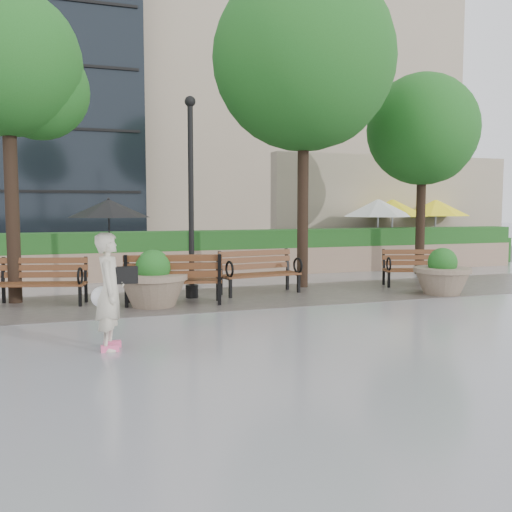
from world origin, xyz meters
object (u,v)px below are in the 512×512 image
object	(u,v)px
bench_3	(260,281)
bench_2	(174,289)
planter_left	(153,284)
pedestrian	(109,259)
bench_4	(418,276)
lamppost	(191,210)
bench_1	(41,291)
planter_right	(442,276)

from	to	relation	value
bench_3	bench_2	bearing A→B (deg)	-169.24
planter_left	pedestrian	xyz separation A→B (m)	(-1.14, -3.29, 0.85)
bench_3	bench_4	distance (m)	4.28
lamppost	pedestrian	world-z (taller)	lamppost
bench_2	bench_4	distance (m)	6.52
bench_2	lamppost	size ratio (longest dim) A/B	0.47
bench_2	planter_left	world-z (taller)	planter_left
bench_3	bench_4	world-z (taller)	bench_3
bench_1	pedestrian	world-z (taller)	pedestrian
bench_2	planter_left	distance (m)	0.48
planter_left	bench_3	bearing A→B (deg)	18.43
bench_3	pedestrian	xyz separation A→B (m)	(-3.78, -4.17, 1.01)
bench_4	planter_right	distance (m)	1.40
lamppost	pedestrian	xyz separation A→B (m)	(-2.13, -4.11, -0.67)
lamppost	pedestrian	size ratio (longest dim) A/B	2.07
bench_2	bench_1	bearing A→B (deg)	-6.20
bench_2	planter_right	bearing A→B (deg)	-175.21
bench_4	planter_left	bearing A→B (deg)	-157.37
bench_4	pedestrian	xyz separation A→B (m)	(-8.06, -4.04, 1.03)
planter_right	pedestrian	distance (m)	8.27
planter_right	planter_left	bearing A→B (deg)	174.81
bench_3	lamppost	size ratio (longest dim) A/B	0.44
bench_2	bench_3	distance (m)	2.33
bench_1	planter_right	distance (m)	8.96
bench_2	pedestrian	size ratio (longest dim) A/B	0.98
bench_2	planter_left	size ratio (longest dim) A/B	1.50
bench_4	planter_left	distance (m)	6.97
bench_2	pedestrian	xyz separation A→B (m)	(-1.58, -3.41, 0.99)
bench_3	lamppost	xyz separation A→B (m)	(-1.65, -0.06, 1.68)
planter_right	pedestrian	size ratio (longest dim) A/B	0.61
planter_right	lamppost	bearing A→B (deg)	165.86
bench_1	pedestrian	distance (m)	4.50
bench_1	planter_right	size ratio (longest dim) A/B	1.48
bench_3	bench_1	bearing A→B (deg)	170.87
bench_1	planter_left	distance (m)	2.40
planter_left	pedestrian	bearing A→B (deg)	-109.13
pedestrian	bench_1	bearing A→B (deg)	26.53
bench_2	bench_3	size ratio (longest dim) A/B	1.07
bench_3	pedestrian	world-z (taller)	pedestrian
bench_2	bench_4	world-z (taller)	bench_2
bench_1	planter_left	world-z (taller)	planter_left
bench_1	bench_4	distance (m)	9.11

